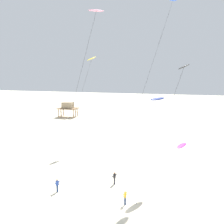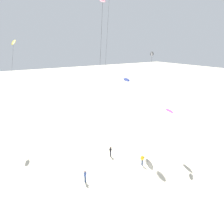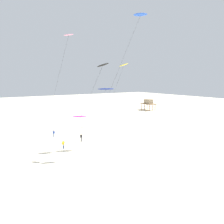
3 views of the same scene
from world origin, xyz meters
name	(u,v)px [view 2 (image 2 of 3)]	position (x,y,z in m)	size (l,w,h in m)	color
ground_plane	(138,168)	(0.00, 0.00, 0.00)	(260.00, 260.00, 0.00)	beige
kite_yellow	(13,44)	(-10.46, 22.39, 16.79)	(4.83, 5.97, 17.61)	yellow
kite_magenta	(169,111)	(6.79, 1.22, 7.00)	(1.70, 2.45, 7.19)	#D8339E
kite_navy	(126,80)	(3.62, 8.04, 11.11)	(4.25, 5.17, 11.33)	navy
kite_pink	(102,6)	(-3.46, 3.60, 21.10)	(5.33, 5.91, 21.85)	pink
kite_black	(152,56)	(6.60, 5.51, 14.89)	(5.42, 6.12, 15.76)	black
kite_flyer_nearest	(110,151)	(-1.47, 5.02, 0.89)	(0.65, 0.67, 1.67)	#33333D
kite_flyer_middle	(142,160)	(0.94, 0.30, 0.89)	(0.62, 0.64, 1.67)	navy
kite_flyer_furthest	(85,176)	(-7.78, 1.14, 0.89)	(0.69, 0.70, 1.67)	navy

